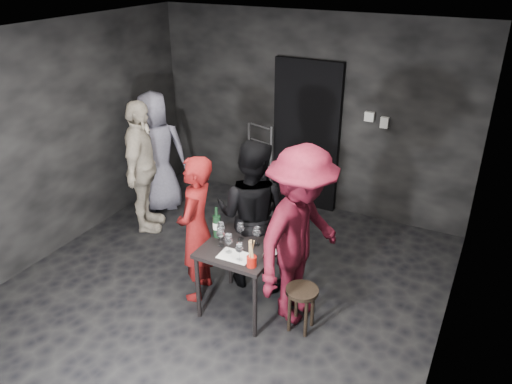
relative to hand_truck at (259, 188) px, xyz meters
The scene contains 26 objects.
floor 2.29m from the hand_truck, 74.38° to the right, with size 4.50×5.00×0.02m, color black.
ceiling 3.37m from the hand_truck, 74.38° to the right, with size 4.50×5.00×0.02m, color silver.
wall_back 1.32m from the hand_truck, 26.56° to the left, with size 4.50×0.04×2.70m, color black.
wall_left 2.96m from the hand_truck, 126.73° to the right, with size 0.04×5.00×2.70m, color black.
wall_right 3.78m from the hand_truck, 37.46° to the right, with size 0.04×5.00×2.70m, color black.
doorway 1.06m from the hand_truck, 21.90° to the left, with size 0.95×0.10×2.10m, color black.
wallbox_upper 1.93m from the hand_truck, ahead, with size 0.12×0.06×0.12m, color #B7B7B2.
wallbox_lower 2.06m from the hand_truck, ahead, with size 0.10×0.06×0.14m, color #B7B7B2.
hand_truck is the anchor object (origin of this frame).
tasting_table 2.49m from the hand_truck, 67.04° to the right, with size 0.72×0.72×0.75m.
stool 2.79m from the hand_truck, 54.39° to the right, with size 0.32×0.32×0.47m.
server_red 2.37m from the hand_truck, 79.29° to the right, with size 0.62×0.41×1.70m, color maroon.
woman_black 2.08m from the hand_truck, 65.11° to the right, with size 0.91×0.50×1.88m, color black.
man_maroon 2.72m from the hand_truck, 54.05° to the right, with size 1.46×0.68×2.25m, color #510D1B.
bystander_cream 1.86m from the hand_truck, 125.68° to the right, with size 1.19×0.57×2.03m, color beige.
bystander_grey 1.62m from the hand_truck, 145.01° to the right, with size 0.95×0.52×1.94m, color gray.
tasting_mat 2.68m from the hand_truck, 67.92° to the right, with size 0.31×0.21×0.00m, color white.
wine_glass_a 2.53m from the hand_truck, 71.72° to the right, with size 0.08×0.08×0.21m, color white, non-canonical shape.
wine_glass_b 2.43m from the hand_truck, 72.26° to the right, with size 0.08×0.08×0.22m, color white, non-canonical shape.
wine_glass_c 2.40m from the hand_truck, 67.45° to the right, with size 0.08×0.08×0.20m, color white, non-canonical shape.
wine_glass_d 2.64m from the hand_truck, 69.42° to the right, with size 0.08×0.08×0.22m, color white, non-canonical shape.
wine_glass_e 2.76m from the hand_truck, 66.83° to the right, with size 0.08×0.08×0.20m, color white, non-canonical shape.
wine_glass_f 2.49m from the hand_truck, 63.46° to the right, with size 0.08×0.08×0.22m, color white, non-canonical shape.
wine_bottle 2.38m from the hand_truck, 73.63° to the right, with size 0.08×0.08×0.33m.
breadstick_cup 2.85m from the hand_truck, 64.32° to the right, with size 0.09×0.09×0.29m.
reserved_card 2.67m from the hand_truck, 60.95° to the right, with size 0.08×0.13×0.10m, color white, non-canonical shape.
Camera 1 is at (2.39, -3.70, 3.39)m, focal length 35.00 mm.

